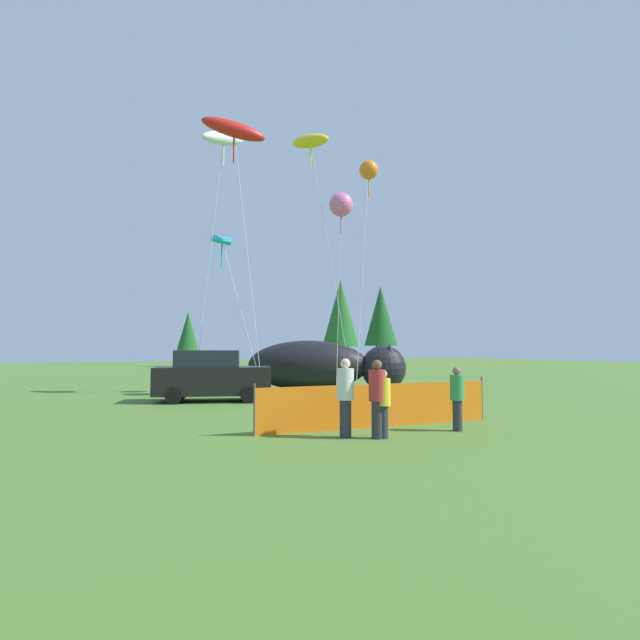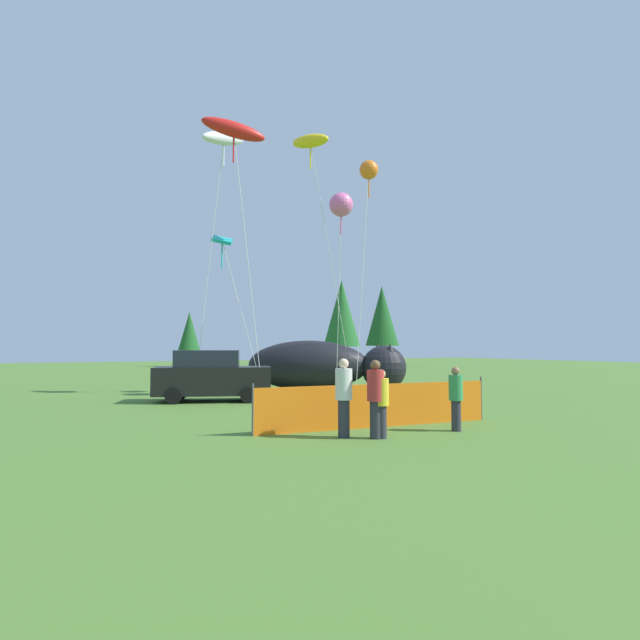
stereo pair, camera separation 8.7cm
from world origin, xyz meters
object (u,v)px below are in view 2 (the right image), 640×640
Objects in this scene: kite_white_ghost at (224,139)px; kite_yellow_hero at (311,143)px; inflatable_cat at (323,367)px; spectator_in_black_shirt at (456,396)px; kite_orange_flower at (369,171)px; folding_chair at (415,395)px; spectator_in_grey_shirt at (381,401)px; spectator_in_yellow_shirt at (376,395)px; kite_pink_octopus at (341,205)px; spectator_in_blue_shirt at (344,394)px; kite_teal_diamond at (223,243)px; kite_red_lizard at (234,130)px; parked_car at (212,376)px.

kite_yellow_hero is (3.54, -1.72, -0.13)m from kite_white_ghost.
inflatable_cat is 4.61× the size of spectator_in_black_shirt.
inflatable_cat is 9.44m from kite_orange_flower.
spectator_in_grey_shirt reaches higher than folding_chair.
folding_chair is 0.47× the size of spectator_in_yellow_shirt.
kite_pink_octopus is (4.31, -3.18, -3.29)m from kite_white_ghost.
kite_white_ghost is (-5.01, 0.14, 10.39)m from inflatable_cat.
inflatable_cat is at bearing -1.63° from kite_white_ghost.
kite_yellow_hero is at bearing 73.46° from folding_chair.
kite_orange_flower reaches higher than spectator_in_grey_shirt.
spectator_in_blue_shirt is 14.81m from kite_yellow_hero.
kite_orange_flower is at bearing 58.17° from spectator_in_yellow_shirt.
kite_white_ghost is (-0.39, 12.05, 10.64)m from spectator_in_grey_shirt.
kite_teal_diamond reaches higher than spectator_in_yellow_shirt.
spectator_in_yellow_shirt is at bearing -80.84° from inflatable_cat.
spectator_in_black_shirt reaches higher than folding_chair.
kite_yellow_hero reaches higher than folding_chair.
spectator_in_blue_shirt is at bearing -88.33° from kite_red_lizard.
kite_pink_octopus is at bearing -72.00° from inflatable_cat.
kite_white_ghost reaches higher than kite_orange_flower.
kite_yellow_hero is at bearing 30.32° from parked_car.
kite_pink_octopus is (3.92, 8.86, 7.35)m from spectator_in_grey_shirt.
spectator_in_grey_shirt is 0.13× the size of kite_yellow_hero.
inflatable_cat is at bearing 68.18° from spectator_in_yellow_shirt.
kite_pink_octopus is at bearing 79.19° from spectator_in_black_shirt.
kite_red_lizard is 5.33m from kite_teal_diamond.
kite_yellow_hero is (3.15, 10.32, 10.51)m from spectator_in_grey_shirt.
spectator_in_grey_shirt is at bearing -34.74° from spectator_in_blue_shirt.
spectator_in_grey_shirt is 13.88m from kite_teal_diamond.
folding_chair is 11.52m from kite_teal_diamond.
kite_white_ghost reaches higher than folding_chair.
spectator_in_black_shirt is at bearing -110.01° from kite_orange_flower.
kite_orange_flower is (5.61, 9.29, 9.27)m from spectator_in_grey_shirt.
parked_car is 2.61× the size of spectator_in_yellow_shirt.
spectator_in_black_shirt is 0.13× the size of kite_white_ghost.
kite_yellow_hero is at bearing 117.57° from kite_pink_octopus.
kite_orange_flower is (7.08, -0.17, 9.15)m from parked_car.
spectator_in_blue_shirt is 0.17× the size of kite_red_lizard.
spectator_in_black_shirt is at bearing -137.69° from folding_chair.
inflatable_cat is at bearing 110.70° from kite_orange_flower.
kite_white_ghost is at bearing 155.29° from kite_orange_flower.
kite_orange_flower reaches higher than spectator_in_yellow_shirt.
kite_pink_octopus is (5.39, -0.59, 7.24)m from parked_car.
spectator_in_yellow_shirt is (-4.75, -11.86, -0.13)m from inflatable_cat.
inflatable_cat is (6.09, 2.45, 0.14)m from parked_car.
kite_pink_octopus reaches higher than spectator_in_blue_shirt.
kite_pink_octopus reaches higher than spectator_in_black_shirt.
spectator_in_grey_shirt is (1.47, -9.45, -0.11)m from parked_car.
spectator_in_blue_shirt is 0.74m from spectator_in_yellow_shirt.
kite_yellow_hero is (4.63, 0.87, 10.40)m from parked_car.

